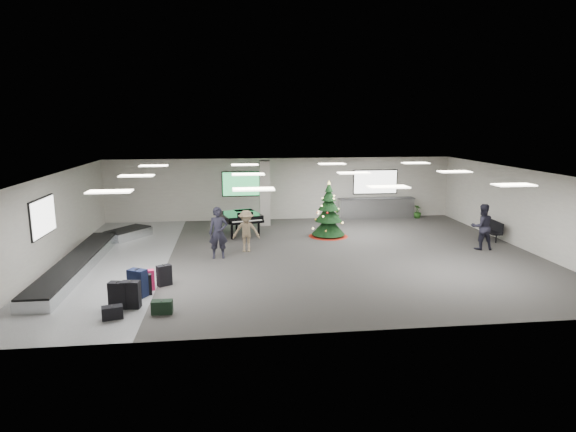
{
  "coord_description": "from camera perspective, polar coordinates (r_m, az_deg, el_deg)",
  "views": [
    {
      "loc": [
        -2.65,
        -17.74,
        5.05
      ],
      "look_at": [
        -0.4,
        1.0,
        1.34
      ],
      "focal_mm": 30.0,
      "sensor_mm": 36.0,
      "label": 1
    }
  ],
  "objects": [
    {
      "name": "traveler_b",
      "position": [
        18.96,
        -4.98,
        -1.79
      ],
      "size": [
        1.1,
        0.68,
        1.65
      ],
      "primitive_type": "imported",
      "rotation": [
        0.0,
        0.0,
        -0.07
      ],
      "color": "#877053",
      "rests_on": "ground"
    },
    {
      "name": "christmas_tree",
      "position": [
        21.48,
        4.82,
        -0.16
      ],
      "size": [
        1.76,
        1.76,
        2.51
      ],
      "color": "maroon",
      "rests_on": "ground"
    },
    {
      "name": "traveler_a",
      "position": [
        18.14,
        -8.26,
        -1.98
      ],
      "size": [
        0.72,
        0.48,
        1.94
      ],
      "primitive_type": "imported",
      "rotation": [
        0.0,
        0.0,
        0.02
      ],
      "color": "black",
      "rests_on": "ground"
    },
    {
      "name": "ground",
      "position": [
        18.63,
        1.58,
        -4.6
      ],
      "size": [
        18.0,
        18.0,
        0.0
      ],
      "primitive_type": "plane",
      "color": "#322F2D",
      "rests_on": "ground"
    },
    {
      "name": "suitcase_1",
      "position": [
        14.96,
        -16.62,
        -7.81
      ],
      "size": [
        0.43,
        0.28,
        0.65
      ],
      "rotation": [
        0.0,
        0.0,
        0.16
      ],
      "color": "black",
      "rests_on": "ground"
    },
    {
      "name": "green_duffel",
      "position": [
        13.5,
        -14.7,
        -10.39
      ],
      "size": [
        0.55,
        0.29,
        0.38
      ],
      "rotation": [
        0.0,
        0.0,
        -0.03
      ],
      "color": "black",
      "rests_on": "ground"
    },
    {
      "name": "navy_suitcase",
      "position": [
        14.87,
        -17.38,
        -7.58
      ],
      "size": [
        0.61,
        0.53,
        0.84
      ],
      "rotation": [
        0.0,
        0.0,
        -0.5
      ],
      "color": "black",
      "rests_on": "ground"
    },
    {
      "name": "black_duffel",
      "position": [
        13.54,
        -20.1,
        -10.69
      ],
      "size": [
        0.58,
        0.42,
        0.36
      ],
      "rotation": [
        0.0,
        0.0,
        0.26
      ],
      "color": "black",
      "rests_on": "ground"
    },
    {
      "name": "suitcase_0",
      "position": [
        14.04,
        -18.11,
        -8.86
      ],
      "size": [
        0.52,
        0.34,
        0.79
      ],
      "rotation": [
        0.0,
        0.0,
        -0.13
      ],
      "color": "black",
      "rests_on": "ground"
    },
    {
      "name": "potted_plant_left",
      "position": [
        24.92,
        5.8,
        0.21
      ],
      "size": [
        0.47,
        0.43,
        0.71
      ],
      "primitive_type": "imported",
      "rotation": [
        0.0,
        0.0,
        0.34
      ],
      "color": "#183912",
      "rests_on": "ground"
    },
    {
      "name": "bench",
      "position": [
        22.64,
        23.09,
        -1.43
      ],
      "size": [
        0.53,
        1.36,
        0.84
      ],
      "rotation": [
        0.0,
        0.0,
        -0.06
      ],
      "color": "black",
      "rests_on": "ground"
    },
    {
      "name": "service_counter",
      "position": [
        25.95,
        10.4,
        0.95
      ],
      "size": [
        4.05,
        0.65,
        1.08
      ],
      "color": "silver",
      "rests_on": "ground"
    },
    {
      "name": "potted_plant_right",
      "position": [
        26.45,
        15.08,
        0.52
      ],
      "size": [
        0.54,
        0.54,
        0.71
      ],
      "primitive_type": "imported",
      "rotation": [
        0.0,
        0.0,
        2.09
      ],
      "color": "#183912",
      "rests_on": "ground"
    },
    {
      "name": "pink_suitcase",
      "position": [
        15.33,
        -16.3,
        -7.32
      ],
      "size": [
        0.45,
        0.32,
        0.65
      ],
      "rotation": [
        0.0,
        0.0,
        0.23
      ],
      "color": "#E11D57",
      "rests_on": "ground"
    },
    {
      "name": "room_envelope",
      "position": [
        18.75,
        0.17,
        2.79
      ],
      "size": [
        18.02,
        14.02,
        3.21
      ],
      "color": "#ADA79E",
      "rests_on": "ground"
    },
    {
      "name": "grand_piano",
      "position": [
        21.77,
        -5.58,
        -0.11
      ],
      "size": [
        2.01,
        2.36,
        1.16
      ],
      "rotation": [
        0.0,
        0.0,
        0.26
      ],
      "color": "black",
      "rests_on": "ground"
    },
    {
      "name": "baggage_carousel",
      "position": [
        19.03,
        -22.5,
        -4.47
      ],
      "size": [
        2.28,
        9.71,
        0.43
      ],
      "color": "silver",
      "rests_on": "ground"
    },
    {
      "name": "suitcase_3",
      "position": [
        15.63,
        -14.46,
        -6.83
      ],
      "size": [
        0.5,
        0.43,
        0.68
      ],
      "rotation": [
        0.0,
        0.0,
        0.53
      ],
      "color": "black",
      "rests_on": "ground"
    },
    {
      "name": "traveler_bench",
      "position": [
        20.7,
        22.0,
        -1.19
      ],
      "size": [
        0.93,
        0.74,
        1.85
      ],
      "primitive_type": "imported",
      "rotation": [
        0.0,
        0.0,
        3.09
      ],
      "color": "black",
      "rests_on": "ground"
    },
    {
      "name": "suitcase_5",
      "position": [
        14.15,
        -19.44,
        -8.83
      ],
      "size": [
        0.54,
        0.36,
        0.77
      ],
      "rotation": [
        0.0,
        0.0,
        -0.19
      ],
      "color": "black",
      "rests_on": "ground"
    }
  ]
}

